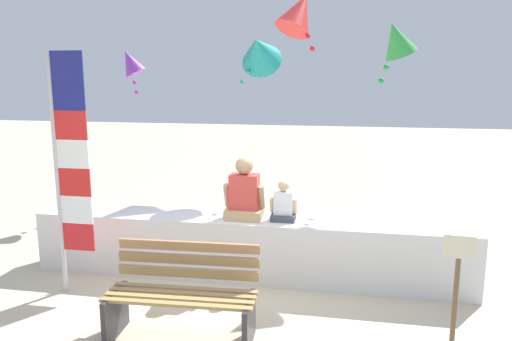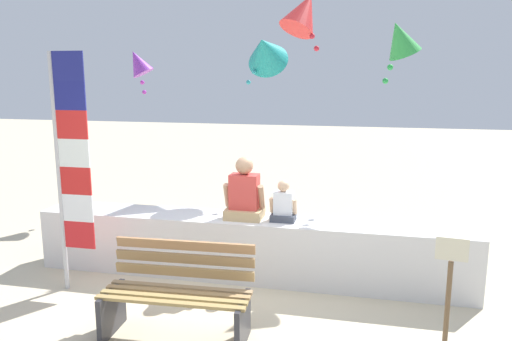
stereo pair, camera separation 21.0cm
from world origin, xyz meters
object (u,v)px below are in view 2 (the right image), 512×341
park_bench (178,296)px  sign_post (448,301)px  person_adult (244,195)px  kite_green (400,39)px  kite_purple (138,63)px  kite_teal (265,51)px  flag_banner (69,161)px  person_child (283,205)px  kite_red (304,12)px

park_bench → sign_post: sign_post is taller
person_adult → kite_green: size_ratio=0.88×
kite_purple → kite_teal: (2.29, 0.17, 0.20)m
flag_banner → sign_post: 4.14m
flag_banner → kite_green: (3.63, 1.92, 1.40)m
park_bench → sign_post: (2.38, -0.33, 0.35)m
flag_banner → sign_post: flag_banner is taller
person_child → flag_banner: (-2.32, -0.80, 0.59)m
kite_red → kite_green: 1.64m
person_child → sign_post: (1.61, -1.84, -0.20)m
park_bench → kite_purple: size_ratio=1.69×
kite_purple → sign_post: 6.84m
person_child → kite_purple: 4.48m
person_adult → person_child: 0.49m
park_bench → kite_purple: (-2.34, 4.21, 2.31)m
park_bench → kite_red: kite_red is taller
park_bench → sign_post: size_ratio=1.14×
park_bench → person_child: bearing=63.1°
person_child → flag_banner: size_ratio=0.18×
person_adult → park_bench: bearing=-100.8°
kite_green → kite_teal: (-2.13, 1.75, -0.04)m
flag_banner → kite_teal: kite_teal is taller
park_bench → person_child: person_child is taller
kite_red → kite_purple: (-3.07, 0.78, -0.70)m
sign_post → flag_banner: bearing=165.1°
person_adult → sign_post: (2.09, -1.84, -0.30)m
kite_teal → sign_post: size_ratio=0.82×
park_bench → kite_purple: 5.34m
park_bench → person_child: (0.77, 1.51, 0.55)m
park_bench → kite_teal: bearing=90.7°
person_adult → kite_teal: size_ratio=0.73×
kite_red → sign_post: bearing=-66.4°
person_child → kite_red: bearing=91.2°
flag_banner → kite_red: 4.01m
flag_banner → person_adult: bearing=23.5°
kite_teal → sign_post: kite_teal is taller
person_child → kite_red: 3.12m
person_child → park_bench: bearing=-116.9°
flag_banner → kite_red: kite_red is taller
person_adult → flag_banner: size_ratio=0.28×
kite_red → kite_purple: 3.24m
park_bench → flag_banner: 2.05m
kite_purple → person_adult: bearing=-45.7°
flag_banner → kite_teal: bearing=67.8°
person_adult → kite_green: (1.79, 1.12, 1.89)m
person_child → sign_post: size_ratio=0.39×
person_adult → sign_post: size_ratio=0.60×
kite_purple → sign_post: (4.72, -4.54, -1.96)m
park_bench → person_adult: (0.29, 1.51, 0.65)m
flag_banner → kite_purple: (-0.80, 3.50, 1.17)m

